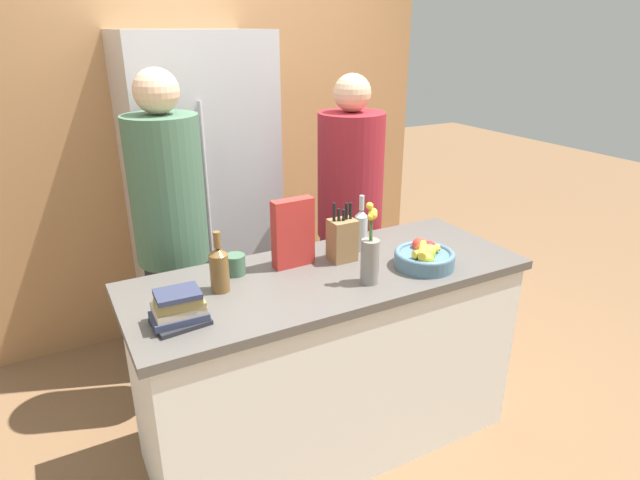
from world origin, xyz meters
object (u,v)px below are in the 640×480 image
fruit_bowl (424,256)px  person_in_blue (350,211)px  knife_block (342,239)px  cereal_box (293,233)px  book_stack (179,308)px  bottle_vinegar (361,228)px  bottle_oil (219,268)px  person_at_sink (172,232)px  refrigerator (202,201)px  flower_vase (370,255)px  coffee_mug (234,265)px

fruit_bowl → person_in_blue: size_ratio=0.16×
knife_block → cereal_box: cereal_box is taller
book_stack → bottle_vinegar: size_ratio=0.76×
person_in_blue → knife_block: bearing=-119.9°
bottle_oil → bottle_vinegar: bottle_vinegar is taller
fruit_bowl → book_stack: book_stack is taller
person_at_sink → refrigerator: bearing=78.9°
cereal_box → person_at_sink: 0.65m
flower_vase → cereal_box: (-0.20, 0.31, 0.03)m
flower_vase → bottle_oil: bearing=158.5°
coffee_mug → knife_block: bearing=-10.1°
refrigerator → person_at_sink: bearing=-120.2°
cereal_box → person_in_blue: size_ratio=0.18×
bottle_oil → person_at_sink: person_at_sink is taller
refrigerator → person_at_sink: size_ratio=1.09×
fruit_bowl → knife_block: size_ratio=0.96×
person_at_sink → person_in_blue: bearing=16.5°
bottle_oil → person_at_sink: (-0.05, 0.57, -0.03)m
cereal_box → coffee_mug: (-0.26, 0.04, -0.11)m
book_stack → bottle_vinegar: bearing=16.3°
person_in_blue → coffee_mug: bearing=-149.1°
book_stack → refrigerator: bearing=69.8°
fruit_bowl → bottle_vinegar: bottle_vinegar is taller
fruit_bowl → bottle_vinegar: (-0.14, 0.30, 0.06)m
knife_block → bottle_vinegar: bearing=24.7°
refrigerator → bottle_oil: size_ratio=7.46×
knife_block → cereal_box: 0.23m
coffee_mug → person_in_blue: 0.92m
refrigerator → bottle_vinegar: bearing=-64.9°
knife_block → flower_vase: bearing=-94.2°
fruit_bowl → coffee_mug: 0.83m
knife_block → person_in_blue: (0.34, 0.49, -0.07)m
refrigerator → coffee_mug: refrigerator is taller
bottle_vinegar → refrigerator: bearing=115.1°
refrigerator → bottle_oil: refrigerator is taller
knife_block → person_at_sink: person_at_sink is taller
cereal_box → bottle_vinegar: bearing=2.2°
refrigerator → person_in_blue: bearing=-40.9°
flower_vase → cereal_box: 0.37m
person_in_blue → book_stack: bearing=-143.6°
book_stack → bottle_vinegar: (0.94, 0.27, 0.05)m
fruit_bowl → flower_vase: 0.31m
bottle_oil → knife_block: bearing=3.2°
cereal_box → coffee_mug: size_ratio=2.47×
cereal_box → flower_vase: bearing=-56.8°
refrigerator → cereal_box: 1.03m
fruit_bowl → knife_block: (-0.28, 0.24, 0.05)m
cereal_box → bottle_oil: (-0.37, -0.08, -0.05)m
bottle_oil → person_in_blue: bearing=29.4°
refrigerator → person_in_blue: (0.67, -0.58, -0.00)m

